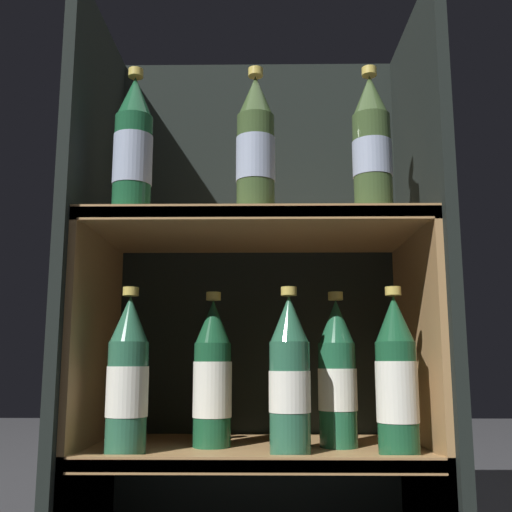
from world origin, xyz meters
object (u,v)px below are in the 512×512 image
(bottle_lower_front_1, at_px, (290,378))
(bottle_upper_front_2, at_px, (372,147))
(bottle_lower_front_2, at_px, (397,379))
(bottle_lower_back_0, at_px, (212,378))
(bottle_lower_front_0, at_px, (128,378))
(bottle_lower_back_1, at_px, (337,377))
(bottle_upper_front_1, at_px, (257,149))
(bottle_upper_front_0, at_px, (133,150))

(bottle_lower_front_1, bearing_deg, bottle_upper_front_2, 0.00)
(bottle_lower_front_2, xyz_separation_m, bottle_lower_back_0, (-0.30, 0.07, 0.00))
(bottle_lower_front_0, xyz_separation_m, bottle_lower_front_2, (0.43, 0.00, -0.00))
(bottle_upper_front_2, distance_m, bottle_lower_front_1, 0.41)
(bottle_lower_front_2, height_order, bottle_lower_back_1, same)
(bottle_upper_front_2, bearing_deg, bottle_upper_front_1, 180.00)
(bottle_upper_front_0, xyz_separation_m, bottle_lower_back_0, (0.14, 0.07, -0.39))
(bottle_lower_front_0, xyz_separation_m, bottle_lower_back_1, (0.35, 0.07, 0.00))
(bottle_upper_front_0, bearing_deg, bottle_lower_front_1, 0.00)
(bottle_upper_front_2, height_order, bottle_lower_front_1, bottle_upper_front_2)
(bottle_lower_front_0, distance_m, bottle_lower_back_0, 0.15)
(bottle_upper_front_2, height_order, bottle_lower_front_0, bottle_upper_front_2)
(bottle_upper_front_2, distance_m, bottle_lower_back_1, 0.40)
(bottle_upper_front_0, distance_m, bottle_lower_back_0, 0.42)
(bottle_upper_front_0, relative_size, bottle_upper_front_1, 1.00)
(bottle_upper_front_1, distance_m, bottle_upper_front_2, 0.20)
(bottle_lower_front_1, bearing_deg, bottle_upper_front_1, 180.00)
(bottle_lower_back_1, bearing_deg, bottle_lower_front_0, -167.75)
(bottle_lower_back_0, bearing_deg, bottle_lower_front_1, -29.96)
(bottle_upper_front_2, distance_m, bottle_lower_front_0, 0.56)
(bottle_upper_front_1, distance_m, bottle_lower_front_2, 0.45)
(bottle_upper_front_2, height_order, bottle_lower_back_0, bottle_upper_front_2)
(bottle_upper_front_0, bearing_deg, bottle_lower_front_0, 0.00)
(bottle_upper_front_1, xyz_separation_m, bottle_lower_front_0, (-0.21, 0.00, -0.39))
(bottle_upper_front_2, bearing_deg, bottle_lower_front_1, -180.00)
(bottle_upper_front_1, bearing_deg, bottle_lower_front_1, -0.00)
(bottle_upper_front_1, distance_m, bottle_lower_front_0, 0.44)
(bottle_lower_front_0, height_order, bottle_lower_front_2, same)
(bottle_lower_back_1, bearing_deg, bottle_lower_back_0, 180.00)
(bottle_lower_back_0, distance_m, bottle_lower_back_1, 0.22)
(bottle_upper_front_0, relative_size, bottle_lower_back_0, 1.00)
(bottle_lower_front_2, bearing_deg, bottle_upper_front_1, -180.00)
(bottle_upper_front_2, relative_size, bottle_lower_back_1, 1.00)
(bottle_upper_front_2, xyz_separation_m, bottle_lower_back_1, (-0.06, 0.07, -0.39))
(bottle_upper_front_0, xyz_separation_m, bottle_lower_back_1, (0.35, 0.07, -0.38))
(bottle_lower_front_1, bearing_deg, bottle_lower_front_2, 0.00)
(bottle_upper_front_2, relative_size, bottle_lower_front_1, 1.00)
(bottle_lower_front_0, distance_m, bottle_lower_back_1, 0.35)
(bottle_lower_front_0, bearing_deg, bottle_lower_back_0, 29.96)
(bottle_lower_back_0, bearing_deg, bottle_upper_front_2, -15.29)
(bottle_upper_front_0, xyz_separation_m, bottle_upper_front_1, (0.21, 0.00, 0.00))
(bottle_upper_front_2, relative_size, bottle_lower_front_0, 1.00)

